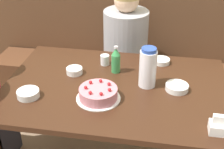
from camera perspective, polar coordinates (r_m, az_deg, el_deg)
bench_seat at (r=2.92m, az=3.19°, el=-2.08°), size 2.52×0.38×0.43m
dining_table at (r=2.00m, az=0.62°, el=-4.10°), size 1.40×0.95×0.74m
birthday_cake at (r=1.82m, az=-2.53°, el=-3.52°), size 0.26×0.26×0.09m
water_pitcher at (r=1.91m, az=6.57°, el=1.26°), size 0.11×0.11×0.26m
soju_bottle at (r=2.06m, az=0.70°, el=2.67°), size 0.06×0.06×0.19m
napkin_holder at (r=1.66m, az=19.22°, el=-8.97°), size 0.11×0.08×0.11m
bowl_soup_white at (r=2.23m, az=9.02°, el=2.47°), size 0.12×0.12×0.03m
bowl_rice_small at (r=1.94m, az=11.78°, el=-2.30°), size 0.14×0.14×0.04m
bowl_side_dish at (r=2.09m, az=-6.88°, el=0.70°), size 0.11×0.11×0.04m
bowl_sauce_shallow at (r=1.91m, az=-15.07°, el=-3.40°), size 0.13×0.13×0.04m
glass_water_tall at (r=2.18m, az=-1.31°, el=2.69°), size 0.06×0.06×0.07m
person_teal_shirt at (r=2.67m, az=2.44°, el=3.43°), size 0.37×0.37×1.17m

